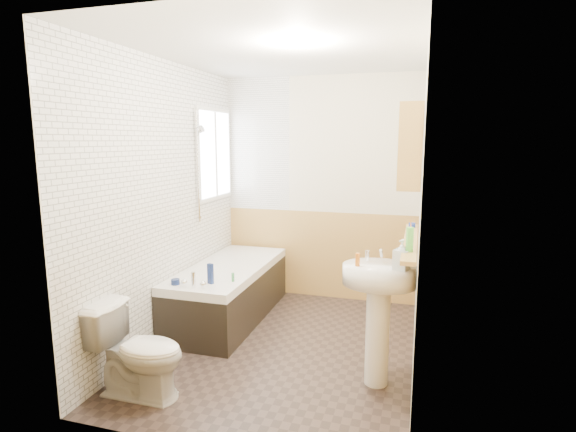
% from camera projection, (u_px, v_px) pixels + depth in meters
% --- Properties ---
extents(floor, '(2.80, 2.80, 0.00)m').
position_uv_depth(floor, '(283.00, 347.00, 3.95)').
color(floor, '#2E2420').
rests_on(floor, ground).
extents(ceiling, '(2.80, 2.80, 0.00)m').
position_uv_depth(ceiling, '(283.00, 50.00, 3.54)').
color(ceiling, white).
rests_on(ceiling, ground).
extents(wall_back, '(2.20, 0.02, 2.50)m').
position_uv_depth(wall_back, '(319.00, 190.00, 5.08)').
color(wall_back, beige).
rests_on(wall_back, ground).
extents(wall_front, '(2.20, 0.02, 2.50)m').
position_uv_depth(wall_front, '(206.00, 244.00, 2.41)').
color(wall_front, beige).
rests_on(wall_front, ground).
extents(wall_left, '(0.02, 2.80, 2.50)m').
position_uv_depth(wall_left, '(166.00, 202.00, 4.05)').
color(wall_left, beige).
rests_on(wall_left, ground).
extents(wall_right, '(0.02, 2.80, 2.50)m').
position_uv_depth(wall_right, '(421.00, 213.00, 3.44)').
color(wall_right, beige).
rests_on(wall_right, ground).
extents(wainscot_right, '(0.01, 2.80, 1.00)m').
position_uv_depth(wainscot_right, '(414.00, 306.00, 3.57)').
color(wainscot_right, tan).
rests_on(wainscot_right, wall_right).
extents(wainscot_front, '(2.20, 0.01, 1.00)m').
position_uv_depth(wainscot_front, '(212.00, 371.00, 2.56)').
color(wainscot_front, tan).
rests_on(wainscot_front, wall_front).
extents(wainscot_back, '(2.20, 0.01, 1.00)m').
position_uv_depth(wainscot_back, '(318.00, 254.00, 5.18)').
color(wainscot_back, tan).
rests_on(wainscot_back, wall_back).
extents(tile_cladding_left, '(0.01, 2.80, 2.50)m').
position_uv_depth(tile_cladding_left, '(168.00, 202.00, 4.05)').
color(tile_cladding_left, white).
rests_on(tile_cladding_left, wall_left).
extents(tile_return_back, '(0.75, 0.01, 1.50)m').
position_uv_depth(tile_return_back, '(258.00, 145.00, 5.18)').
color(tile_return_back, white).
rests_on(tile_return_back, wall_back).
extents(window, '(0.03, 0.79, 0.99)m').
position_uv_depth(window, '(215.00, 154.00, 4.87)').
color(window, white).
rests_on(window, wall_left).
extents(bathtub, '(0.70, 1.67, 0.69)m').
position_uv_depth(bathtub, '(229.00, 290.00, 4.58)').
color(bathtub, black).
rests_on(bathtub, floor).
extents(shower_riser, '(0.10, 0.07, 1.11)m').
position_uv_depth(shower_riser, '(199.00, 157.00, 4.46)').
color(shower_riser, silver).
rests_on(shower_riser, wall_left).
extents(toilet, '(0.67, 0.37, 0.66)m').
position_uv_depth(toilet, '(139.00, 352.00, 3.17)').
color(toilet, white).
rests_on(toilet, floor).
extents(sink, '(0.53, 0.43, 1.03)m').
position_uv_depth(sink, '(379.00, 300.00, 3.27)').
color(sink, white).
rests_on(sink, floor).
extents(pine_shelf, '(0.10, 1.32, 0.03)m').
position_uv_depth(pine_shelf, '(410.00, 242.00, 3.45)').
color(pine_shelf, tan).
rests_on(pine_shelf, wall_right).
extents(medicine_cabinet, '(0.17, 0.67, 0.60)m').
position_uv_depth(medicine_cabinet, '(411.00, 146.00, 3.34)').
color(medicine_cabinet, tan).
rests_on(medicine_cabinet, wall_right).
extents(foam_can, '(0.06, 0.06, 0.17)m').
position_uv_depth(foam_can, '(410.00, 239.00, 3.06)').
color(foam_can, '#59C647').
rests_on(foam_can, pine_shelf).
extents(green_bottle, '(0.05, 0.05, 0.20)m').
position_uv_depth(green_bottle, '(410.00, 233.00, 3.20)').
color(green_bottle, orange).
rests_on(green_bottle, pine_shelf).
extents(black_jar, '(0.07, 0.07, 0.04)m').
position_uv_depth(black_jar, '(412.00, 225.00, 3.93)').
color(black_jar, '#19339E').
rests_on(black_jar, pine_shelf).
extents(soap_bottle, '(0.17, 0.24, 0.10)m').
position_uv_depth(soap_bottle, '(401.00, 263.00, 3.11)').
color(soap_bottle, silver).
rests_on(soap_bottle, sink).
extents(clear_bottle, '(0.04, 0.04, 0.09)m').
position_uv_depth(clear_bottle, '(358.00, 260.00, 3.20)').
color(clear_bottle, orange).
rests_on(clear_bottle, sink).
extents(blue_gel, '(0.06, 0.05, 0.18)m').
position_uv_depth(blue_gel, '(210.00, 274.00, 3.94)').
color(blue_gel, navy).
rests_on(blue_gel, bathtub).
extents(cream_jar, '(0.08, 0.08, 0.05)m').
position_uv_depth(cream_jar, '(175.00, 282.00, 3.93)').
color(cream_jar, navy).
rests_on(cream_jar, bathtub).
extents(orange_bottle, '(0.03, 0.03, 0.08)m').
position_uv_depth(orange_bottle, '(233.00, 277.00, 4.01)').
color(orange_bottle, '#388447').
rests_on(orange_bottle, bathtub).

